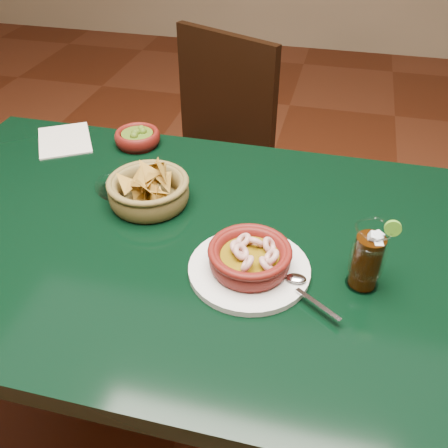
% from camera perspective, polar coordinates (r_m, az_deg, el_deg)
% --- Properties ---
extents(ground, '(7.00, 7.00, 0.00)m').
position_cam_1_polar(ground, '(1.60, -5.07, -22.28)').
color(ground, '#471C0C').
rests_on(ground, ground).
extents(dining_table, '(1.20, 0.80, 0.75)m').
position_cam_1_polar(dining_table, '(1.09, -6.93, -4.89)').
color(dining_table, black).
rests_on(dining_table, ground).
extents(dining_chair, '(0.55, 0.55, 0.90)m').
position_cam_1_polar(dining_chair, '(1.75, -2.28, 7.20)').
color(dining_chair, black).
rests_on(dining_chair, ground).
extents(shrimp_plate, '(0.29, 0.23, 0.07)m').
position_cam_1_polar(shrimp_plate, '(0.91, 2.98, -4.14)').
color(shrimp_plate, silver).
rests_on(shrimp_plate, dining_table).
extents(chip_basket, '(0.21, 0.21, 0.12)m').
position_cam_1_polar(chip_basket, '(1.09, -8.60, 3.79)').
color(chip_basket, brown).
rests_on(chip_basket, dining_table).
extents(guacamole_ramekin, '(0.14, 0.14, 0.05)m').
position_cam_1_polar(guacamole_ramekin, '(1.33, -9.86, 9.76)').
color(guacamole_ramekin, '#4F0F0B').
rests_on(guacamole_ramekin, dining_table).
extents(cola_drink, '(0.13, 0.13, 0.15)m').
position_cam_1_polar(cola_drink, '(0.90, 16.10, -3.69)').
color(cola_drink, white).
rests_on(cola_drink, dining_table).
extents(glass_ashtray, '(0.11, 0.11, 0.03)m').
position_cam_1_polar(glass_ashtray, '(1.16, -11.98, 4.31)').
color(glass_ashtray, white).
rests_on(glass_ashtray, dining_table).
extents(paper_menu, '(0.20, 0.22, 0.00)m').
position_cam_1_polar(paper_menu, '(1.41, -17.76, 9.13)').
color(paper_menu, beige).
rests_on(paper_menu, dining_table).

